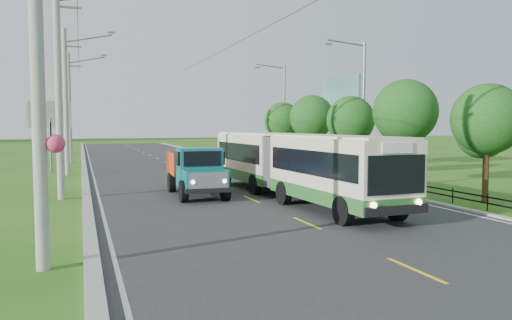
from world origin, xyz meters
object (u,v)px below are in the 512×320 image
pole_near (59,89)px  planter_near (408,186)px  tree_fifth (312,120)px  streetlight_far (283,110)px  tree_fourth (350,123)px  pole_mid (66,101)px  tree_third (405,115)px  pole_far (70,107)px  tree_second (486,123)px  dump_truck (196,168)px  pole_nearest (40,60)px  planter_mid (334,172)px  billboard_left (50,119)px  streetlight_mid (362,104)px  planter_far (287,164)px  tree_back (283,123)px  bus (293,161)px  billboard_right (340,101)px

pole_near → planter_near: bearing=-10.1°
tree_fifth → streetlight_far: bearing=84.3°
pole_near → tree_fifth: (18.12, 11.14, -1.24)m
tree_fourth → pole_near: bearing=-164.2°
pole_mid → tree_third: bearing=-35.4°
pole_far → planter_near: size_ratio=14.93×
tree_second → streetlight_far: size_ratio=0.58×
pole_near → streetlight_far: size_ratio=1.10×
pole_mid → dump_truck: (6.13, -12.95, -3.76)m
pole_nearest → pole_mid: (-0.02, 24.00, 0.16)m
pole_near → planter_mid: size_ratio=14.93×
planter_mid → pole_far: bearing=131.6°
planter_near → billboard_left: (-18.10, 18.00, 3.58)m
streetlight_far → streetlight_mid: bearing=-90.0°
pole_mid → planter_far: 17.56m
streetlight_mid → planter_mid: streetlight_mid is taller
tree_third → pole_near: bearing=177.3°
tree_second → tree_fourth: size_ratio=0.98×
tree_third → dump_truck: size_ratio=1.05×
planter_far → dump_truck: (-10.73, -13.95, 1.05)m
tree_fourth → pole_nearest: bearing=-136.6°
pole_nearest → tree_second: (18.10, 5.14, -1.42)m
streetlight_mid → streetlight_far: bearing=90.0°
pole_far → planter_mid: size_ratio=14.93×
tree_back → tree_third: bearing=-90.0°
bus → pole_far: bearing=107.8°
pole_near → billboard_right: bearing=28.1°
tree_fourth → planter_far: bearing=99.1°
tree_fifth → planter_mid: (-1.26, -6.14, -3.57)m
tree_second → tree_third: tree_third is taller
pole_mid → planter_far: bearing=3.4°
tree_third → billboard_left: bearing=140.7°
tree_fourth → streetlight_mid: bearing=-10.1°
planter_far → dump_truck: bearing=-127.6°
planter_near → billboard_right: size_ratio=0.09×
streetlight_mid → planter_mid: (-2.04, -0.00, -4.62)m
tree_back → billboard_left: (-19.36, -2.14, 0.21)m
tree_fourth → planter_far: tree_fourth is taller
billboard_right → streetlight_far: bearing=101.7°
billboard_left → billboard_right: 22.21m
tree_fourth → streetlight_far: (0.79, 13.86, 1.32)m
tree_fifth → tree_back: (-0.00, 6.00, -0.20)m
tree_back → planter_far: size_ratio=8.21×
streetlight_far → tree_second: bearing=-91.7°
tree_back → dump_truck: (-11.98, -18.09, -2.31)m
bus → pole_nearest: bearing=-142.2°
billboard_right → bus: size_ratio=0.47×
tree_fourth → dump_truck: bearing=-153.1°
dump_truck → billboard_right: bearing=41.1°
pole_near → planter_mid: (16.86, 5.00, -4.81)m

